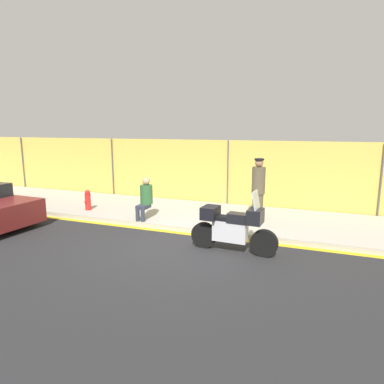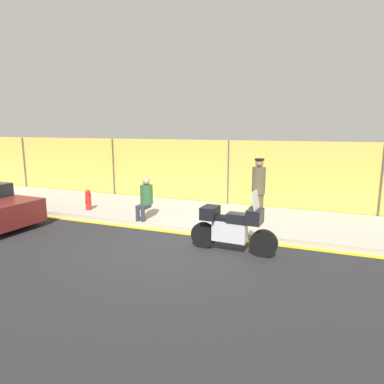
# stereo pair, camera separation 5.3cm
# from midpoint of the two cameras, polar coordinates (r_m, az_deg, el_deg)

# --- Properties ---
(ground_plane) EXTENTS (120.00, 120.00, 0.00)m
(ground_plane) POSITION_cam_midpoint_polar(r_m,az_deg,el_deg) (8.44, -2.70, -9.43)
(ground_plane) COLOR #262628
(sidewalk) EXTENTS (36.51, 3.39, 0.16)m
(sidewalk) POSITION_cam_midpoint_polar(r_m,az_deg,el_deg) (11.08, 3.68, -4.10)
(sidewalk) COLOR #ADA89E
(sidewalk) RESTS_ON ground_plane
(curb_paint_stripe) EXTENTS (36.51, 0.18, 0.01)m
(curb_paint_stripe) POSITION_cam_midpoint_polar(r_m,az_deg,el_deg) (9.48, 0.30, -7.11)
(curb_paint_stripe) COLOR gold
(curb_paint_stripe) RESTS_ON ground_plane
(storefront_fence) EXTENTS (34.68, 0.17, 2.45)m
(storefront_fence) POSITION_cam_midpoint_polar(r_m,az_deg,el_deg) (12.53, 6.28, 2.96)
(storefront_fence) COLOR gold
(storefront_fence) RESTS_ON ground_plane
(motorcycle) EXTENTS (2.11, 0.56, 1.51)m
(motorcycle) POSITION_cam_midpoint_polar(r_m,az_deg,el_deg) (8.11, 6.86, -5.77)
(motorcycle) COLOR black
(motorcycle) RESTS_ON ground_plane
(officer_standing) EXTENTS (0.40, 0.40, 1.85)m
(officer_standing) POSITION_cam_midpoint_polar(r_m,az_deg,el_deg) (10.42, 11.15, 0.56)
(officer_standing) COLOR brown
(officer_standing) RESTS_ON sidewalk
(person_seated_on_curb) EXTENTS (0.38, 0.66, 1.27)m
(person_seated_on_curb) POSITION_cam_midpoint_polar(r_m,az_deg,el_deg) (10.46, -7.60, -0.69)
(person_seated_on_curb) COLOR #2D3342
(person_seated_on_curb) RESTS_ON sidewalk
(fire_hydrant) EXTENTS (0.19, 0.24, 0.69)m
(fire_hydrant) POSITION_cam_midpoint_polar(r_m,az_deg,el_deg) (12.06, -16.78, -1.27)
(fire_hydrant) COLOR red
(fire_hydrant) RESTS_ON sidewalk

